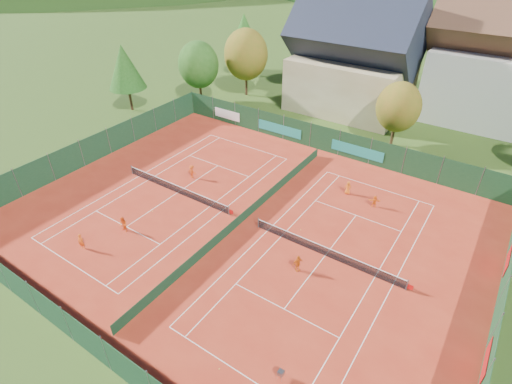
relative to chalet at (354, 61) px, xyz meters
The scene contains 27 objects.
ground 30.87m from the chalet, 84.29° to the right, with size 600.00×600.00×0.00m, color #2D4917.
clay_pad 30.87m from the chalet, 84.29° to the right, with size 40.00×32.00×0.01m, color #AA2A19.
court_markings_left 31.12m from the chalet, 99.46° to the right, with size 11.03×23.83×0.00m.
court_markings_right 32.63m from the chalet, 69.86° to the right, with size 11.03×23.83×0.00m.
tennis_net_left 31.00m from the chalet, 99.17° to the right, with size 13.30×0.10×1.02m.
tennis_net_right 32.59m from the chalet, 69.60° to the right, with size 13.30×0.10×1.02m.
court_divider 30.77m from the chalet, 84.29° to the right, with size 0.03×28.80×1.00m.
fence_north 15.14m from the chalet, 79.70° to the right, with size 40.00×0.10×3.00m.
fence_south 46.38m from the chalet, 86.27° to the right, with size 40.00×0.04×3.00m.
fence_west 34.86m from the chalet, 119.54° to the right, with size 0.04×32.00×3.00m.
fence_east 38.11m from the chalet, 52.48° to the right, with size 0.09×32.00×3.00m.
chalet is the anchor object (origin of this frame).
tree_west_front 21.51m from the chalet, 152.24° to the right, with size 5.72×5.72×8.69m.
tree_west_mid 15.53m from the chalet, 165.07° to the right, with size 6.44×6.44×9.78m.
tree_west_back 21.38m from the chalet, 169.22° to the left, with size 5.60×5.60×10.00m.
tree_center 12.19m from the chalet, 41.63° to the right, with size 5.01×5.01×7.60m.
tree_west_side 30.81m from the chalet, 144.25° to the right, with size 5.04×5.04×9.00m.
ball_hopper 43.41m from the chalet, 71.84° to the right, with size 0.34×0.34×0.80m.
loose_ball_0 34.51m from the chalet, 98.09° to the right, with size 0.07×0.07×0.07m, color #CCD833.
loose_ball_1 44.07m from the chalet, 76.62° to the right, with size 0.07×0.07×0.07m, color #CCD833.
loose_ball_2 30.05m from the chalet, 74.50° to the right, with size 0.07×0.07×0.07m, color #CCD833.
player_left_near 41.09m from the chalet, 98.12° to the right, with size 0.53×0.34×1.44m, color #EA5614.
player_left_mid 37.64m from the chalet, 97.16° to the right, with size 0.71×0.55×1.46m, color #FF5A16.
player_left_far 28.22m from the chalet, 101.84° to the right, with size 0.94×0.54×1.45m, color #D64413.
player_right_near 34.64m from the chalet, 73.07° to the right, with size 0.86×0.36×1.47m, color orange.
player_right_far_a 23.37m from the chalet, 66.80° to the right, with size 0.67×0.44×1.37m, color orange.
player_right_far_b 25.18m from the chalet, 61.09° to the right, with size 1.12×0.36×1.20m, color orange.
Camera 1 is at (16.59, -22.56, 21.98)m, focal length 28.00 mm.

